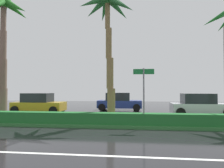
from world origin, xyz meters
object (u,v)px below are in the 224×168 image
object	(u,v)px
palm_tree_centre_left	(108,17)
street_name_sign	(144,88)
car_in_traffic_second	(119,102)
car_in_traffic_third	(199,105)
car_in_traffic_leading	(39,104)
palm_tree_mid_left	(3,24)

from	to	relation	value
palm_tree_centre_left	street_name_sign	world-z (taller)	palm_tree_centre_left
car_in_traffic_second	car_in_traffic_third	bearing A→B (deg)	-28.18
car_in_traffic_second	street_name_sign	bearing A→B (deg)	-77.52
car_in_traffic_leading	car_in_traffic_third	bearing A→B (deg)	-0.76
palm_tree_centre_left	car_in_traffic_third	world-z (taller)	palm_tree_centre_left
car_in_traffic_third	palm_tree_centre_left	bearing A→B (deg)	-152.60
palm_tree_mid_left	palm_tree_centre_left	xyz separation A→B (m)	(7.18, 0.04, 0.22)
street_name_sign	car_in_traffic_third	distance (m)	7.09
palm_tree_centre_left	street_name_sign	size ratio (longest dim) A/B	2.77
car_in_traffic_leading	car_in_traffic_third	xyz separation A→B (m)	(13.18, -0.17, 0.00)
street_name_sign	car_in_traffic_leading	world-z (taller)	street_name_sign
palm_tree_mid_left	car_in_traffic_third	distance (m)	15.39
car_in_traffic_leading	car_in_traffic_second	bearing A→B (deg)	26.18
palm_tree_mid_left	street_name_sign	xyz separation A→B (m)	(9.34, -1.79, -4.39)
palm_tree_mid_left	car_in_traffic_third	xyz separation A→B (m)	(13.88, 3.51, -5.65)
palm_tree_mid_left	car_in_traffic_leading	bearing A→B (deg)	79.21
palm_tree_centre_left	palm_tree_mid_left	bearing A→B (deg)	-179.66
car_in_traffic_leading	car_in_traffic_third	size ratio (longest dim) A/B	1.00
car_in_traffic_second	car_in_traffic_leading	bearing A→B (deg)	-153.82
palm_tree_centre_left	car_in_traffic_second	world-z (taller)	palm_tree_centre_left
palm_tree_centre_left	car_in_traffic_leading	size ratio (longest dim) A/B	1.93
car_in_traffic_second	palm_tree_centre_left	bearing A→B (deg)	-91.81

